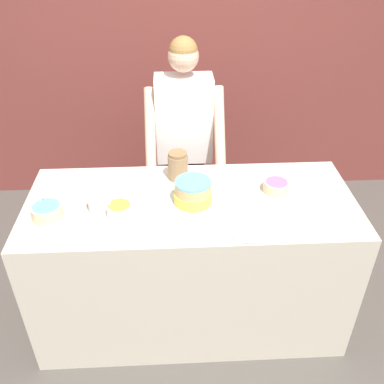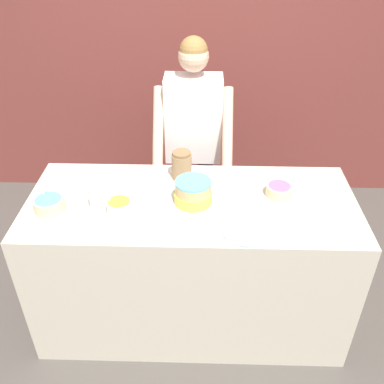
% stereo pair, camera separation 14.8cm
% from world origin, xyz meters
% --- Properties ---
extents(ground_plane, '(14.00, 14.00, 0.00)m').
position_xyz_m(ground_plane, '(0.00, 0.00, 0.00)').
color(ground_plane, '#4C4742').
extents(wall_back, '(10.00, 0.05, 2.60)m').
position_xyz_m(wall_back, '(0.00, 1.92, 1.30)').
color(wall_back, brown).
rests_on(wall_back, ground_plane).
extents(counter, '(1.79, 0.75, 0.90)m').
position_xyz_m(counter, '(0.00, 0.38, 0.45)').
color(counter, beige).
rests_on(counter, ground_plane).
extents(person_baker, '(0.51, 0.44, 1.58)m').
position_xyz_m(person_baker, '(-0.01, 1.10, 0.95)').
color(person_baker, '#2D2D38').
rests_on(person_baker, ground_plane).
extents(cake, '(0.32, 0.32, 0.14)m').
position_xyz_m(cake, '(0.01, 0.35, 0.96)').
color(cake, silver).
rests_on(cake, counter).
extents(frosting_bowl_purple, '(0.14, 0.14, 0.06)m').
position_xyz_m(frosting_bowl_purple, '(0.48, 0.45, 0.93)').
color(frosting_bowl_purple, beige).
rests_on(frosting_bowl_purple, counter).
extents(frosting_bowl_orange, '(0.13, 0.13, 0.14)m').
position_xyz_m(frosting_bowl_orange, '(-0.37, 0.26, 0.94)').
color(frosting_bowl_orange, white).
rests_on(frosting_bowl_orange, counter).
extents(frosting_bowl_blue, '(0.16, 0.16, 0.15)m').
position_xyz_m(frosting_bowl_blue, '(-0.74, 0.27, 0.94)').
color(frosting_bowl_blue, beige).
rests_on(frosting_bowl_blue, counter).
extents(drinking_glass, '(0.07, 0.07, 0.12)m').
position_xyz_m(drinking_glass, '(-0.50, 0.30, 0.96)').
color(drinking_glass, silver).
rests_on(drinking_glass, counter).
extents(ceramic_plate, '(0.22, 0.22, 0.01)m').
position_xyz_m(ceramic_plate, '(0.27, 0.11, 0.91)').
color(ceramic_plate, silver).
rests_on(ceramic_plate, counter).
extents(stoneware_jar, '(0.11, 0.11, 0.17)m').
position_xyz_m(stoneware_jar, '(-0.06, 0.61, 0.98)').
color(stoneware_jar, '#9E7F5B').
rests_on(stoneware_jar, counter).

